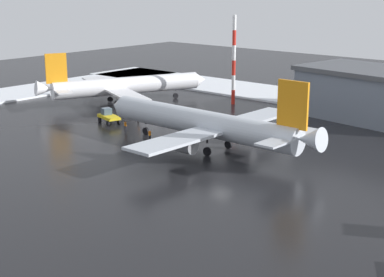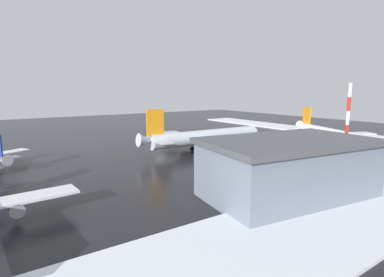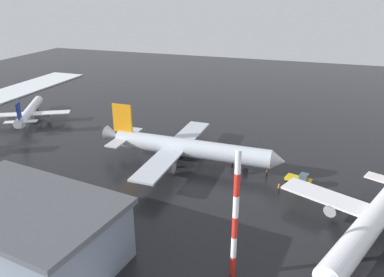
{
  "view_description": "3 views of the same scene",
  "coord_description": "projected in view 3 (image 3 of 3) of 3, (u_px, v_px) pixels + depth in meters",
  "views": [
    {
      "loc": [
        -42.34,
        54.69,
        23.15
      ],
      "look_at": [
        8.69,
        -4.45,
        2.33
      ],
      "focal_mm": 55.0,
      "sensor_mm": 36.0,
      "label": 1
    },
    {
      "loc": [
        -36.68,
        -69.32,
        15.82
      ],
      "look_at": [
        7.57,
        -4.26,
        3.03
      ],
      "focal_mm": 28.0,
      "sensor_mm": 36.0,
      "label": 2
    },
    {
      "loc": [
        32.54,
        -73.06,
        33.59
      ],
      "look_at": [
        7.57,
        0.33,
        2.43
      ],
      "focal_mm": 35.0,
      "sensor_mm": 36.0,
      "label": 3
    }
  ],
  "objects": [
    {
      "name": "ground_plane",
      "position": [
        161.0,
        145.0,
        86.43
      ],
      "size": [
        240.0,
        240.0,
        0.0
      ],
      "primitive_type": "plane",
      "color": "black"
    },
    {
      "name": "ground_crew_beside_wing",
      "position": [
        279.0,
        187.0,
        65.95
      ],
      "size": [
        0.36,
        0.36,
        1.71
      ],
      "rotation": [
        0.0,
        0.0,
        5.08
      ],
      "color": "black",
      "rests_on": "ground_plane"
    },
    {
      "name": "airplane_far_rear",
      "position": [
        30.0,
        111.0,
        101.59
      ],
      "size": [
        20.36,
        23.87,
        7.71
      ],
      "rotation": [
        0.0,
        0.0,
        2.06
      ],
      "color": "white",
      "rests_on": "ground_plane"
    },
    {
      "name": "antenna_mast",
      "position": [
        235.0,
        217.0,
        43.96
      ],
      "size": [
        0.7,
        0.7,
        17.23
      ],
      "color": "red",
      "rests_on": "ground_plane"
    },
    {
      "name": "airplane_distant_tail",
      "position": [
        373.0,
        220.0,
        52.4
      ],
      "size": [
        28.46,
        33.57,
        10.49
      ],
      "rotation": [
        0.0,
        0.0,
        4.31
      ],
      "color": "white",
      "rests_on": "ground_plane"
    },
    {
      "name": "pushback_tug",
      "position": [
        300.0,
        179.0,
        68.16
      ],
      "size": [
        5.02,
        3.34,
        2.5
      ],
      "rotation": [
        0.0,
        0.0,
        6.02
      ],
      "color": "gold",
      "rests_on": "ground_plane"
    },
    {
      "name": "airplane_parked_portside",
      "position": [
        186.0,
        148.0,
        75.37
      ],
      "size": [
        38.42,
        31.77,
        11.43
      ],
      "rotation": [
        0.0,
        0.0,
        6.27
      ],
      "color": "silver",
      "rests_on": "ground_plane"
    },
    {
      "name": "cargo_hangar",
      "position": [
        26.0,
        231.0,
        48.36
      ],
      "size": [
        26.87,
        18.38,
        8.8
      ],
      "rotation": [
        0.0,
        0.0,
        -0.14
      ],
      "color": "slate",
      "rests_on": "ground_plane"
    },
    {
      "name": "ground_crew_mid_apron",
      "position": [
        267.0,
        171.0,
        71.81
      ],
      "size": [
        0.36,
        0.36,
        1.71
      ],
      "rotation": [
        0.0,
        0.0,
        5.57
      ],
      "color": "black",
      "rests_on": "ground_plane"
    },
    {
      "name": "ground_crew_near_tug",
      "position": [
        232.0,
        162.0,
        75.48
      ],
      "size": [
        0.36,
        0.36,
        1.71
      ],
      "rotation": [
        0.0,
        0.0,
        6.07
      ],
      "color": "black",
      "rests_on": "ground_plane"
    }
  ]
}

